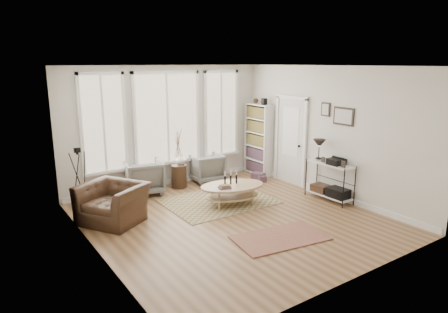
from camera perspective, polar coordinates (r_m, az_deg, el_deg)
room at (r=7.46m, az=1.34°, el=1.42°), size 5.50×5.54×2.90m
bay_window at (r=9.70m, az=-8.08°, el=5.15°), size 4.14×0.12×2.24m
door at (r=9.97m, az=9.51°, el=2.50°), size 0.09×1.06×2.22m
bookcase at (r=10.71m, az=4.99°, el=2.46°), size 0.31×0.85×2.06m
low_shelf at (r=9.01m, az=14.83°, el=-2.92°), size 0.38×1.08×1.30m
wall_art at (r=8.91m, az=16.06°, el=5.79°), size 0.04×0.88×0.44m
rug_main at (r=8.76m, az=-0.75°, el=-6.41°), size 2.29×1.74×0.01m
rug_runner at (r=7.10m, az=8.03°, el=-11.39°), size 1.72×1.12×0.01m
coffee_table at (r=8.49m, az=1.15°, el=-4.70°), size 1.53×1.16×0.63m
armchair_left at (r=9.38m, az=-11.40°, el=-2.88°), size 0.98×1.00×0.78m
armchair_right at (r=10.16m, az=-2.56°, el=-1.59°), size 0.83×0.85×0.70m
side_table at (r=9.60m, az=-6.52°, el=-0.11°), size 0.37×0.37×1.55m
vase at (r=9.70m, az=-6.19°, el=-0.39°), size 0.30×0.30×0.24m
accent_chair at (r=7.88m, az=-15.63°, el=-6.43°), size 1.48×1.43×0.73m
tripod_camera at (r=8.77m, az=-19.92°, el=-3.24°), size 0.45×0.45×1.27m
book_stack_near at (r=10.31m, az=4.92°, el=-2.87°), size 0.33×0.37×0.20m
book_stack_far at (r=10.22m, az=5.37°, el=-3.13°), size 0.27×0.30×0.16m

